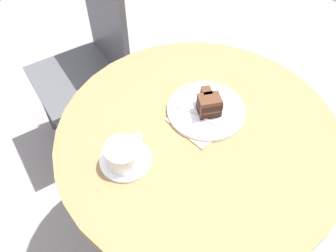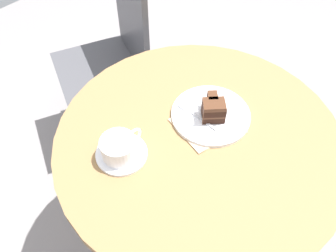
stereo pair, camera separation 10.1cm
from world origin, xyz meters
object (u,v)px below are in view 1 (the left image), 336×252
cake_plate (206,110)px  cafe_chair (92,54)px  coffee_cup (124,153)px  fork (189,111)px  saucer (126,160)px  napkin (204,119)px  teaspoon (140,159)px  cake_slice (209,104)px

cake_plate → cafe_chair: cafe_chair is taller
coffee_cup → fork: (0.25, -0.05, -0.03)m
saucer → coffee_cup: (-0.00, -0.00, 0.04)m
saucer → coffee_cup: size_ratio=1.10×
saucer → cafe_chair: 0.74m
napkin → cafe_chair: 0.72m
coffee_cup → cafe_chair: size_ratio=0.15×
coffee_cup → fork: bearing=-11.3°
cake_plate → cafe_chair: size_ratio=0.27×
teaspoon → cafe_chair: 0.76m
saucer → cafe_chair: bearing=52.5°
saucer → fork: size_ratio=0.96×
teaspoon → fork: 0.22m
teaspoon → napkin: (0.23, -0.06, -0.01)m
fork → cafe_chair: 0.68m
napkin → cake_slice: bearing=3.2°
cake_plate → napkin: cake_plate is taller
saucer → fork: fork is taller
saucer → cake_slice: cake_slice is taller
teaspoon → cake_slice: size_ratio=1.00×
napkin → cafe_chair: (0.18, 0.66, -0.19)m
cake_plate → napkin: 0.03m
saucer → teaspoon: teaspoon is taller
teaspoon → cake_plate: (0.26, -0.05, -0.01)m
cafe_chair → teaspoon: bearing=-11.7°
coffee_cup → cake_plate: coffee_cup is taller
teaspoon → cake_slice: bearing=100.3°
coffee_cup → teaspoon: coffee_cup is taller
cake_slice → napkin: 0.05m
teaspoon → napkin: size_ratio=0.43×
coffee_cup → fork: coffee_cup is taller
saucer → napkin: (0.25, -0.10, -0.00)m
coffee_cup → teaspoon: bearing=-51.3°
teaspoon → cafe_chair: size_ratio=0.10×
cafe_chair → saucer: bearing=-14.8°
cake_slice → cafe_chair: size_ratio=0.10×
fork → cake_plate: bearing=-133.3°
coffee_cup → teaspoon: 0.05m
coffee_cup → napkin: bearing=-21.0°
fork → napkin: size_ratio=0.70×
napkin → cake_plate: bearing=19.6°
saucer → cake_slice: size_ratio=1.57×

